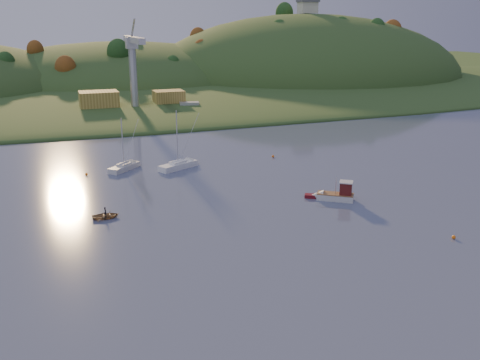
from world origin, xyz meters
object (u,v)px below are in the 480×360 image
object	(u,v)px
sailboat_far	(178,165)
red_tender	(319,196)
sailboat_near	(124,167)
canoe	(106,216)
fishing_boat	(333,194)

from	to	relation	value
sailboat_far	red_tender	distance (m)	30.11
sailboat_near	red_tender	distance (m)	38.31
sailboat_near	canoe	bearing A→B (deg)	-148.12
sailboat_far	canoe	xyz separation A→B (m)	(-15.94, -22.55, -0.33)
fishing_boat	sailboat_near	bearing A→B (deg)	-10.50
sailboat_near	sailboat_far	distance (m)	10.13
red_tender	sailboat_near	bearing A→B (deg)	165.04
fishing_boat	sailboat_far	size ratio (longest dim) A/B	0.59
canoe	red_tender	distance (m)	33.13
fishing_boat	red_tender	size ratio (longest dim) A/B	1.72
canoe	sailboat_far	bearing A→B (deg)	-35.66
red_tender	fishing_boat	bearing A→B (deg)	-13.83
sailboat_near	sailboat_far	bearing A→B (deg)	-58.47
fishing_boat	sailboat_far	bearing A→B (deg)	-19.86
sailboat_near	fishing_boat	bearing A→B (deg)	-89.62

